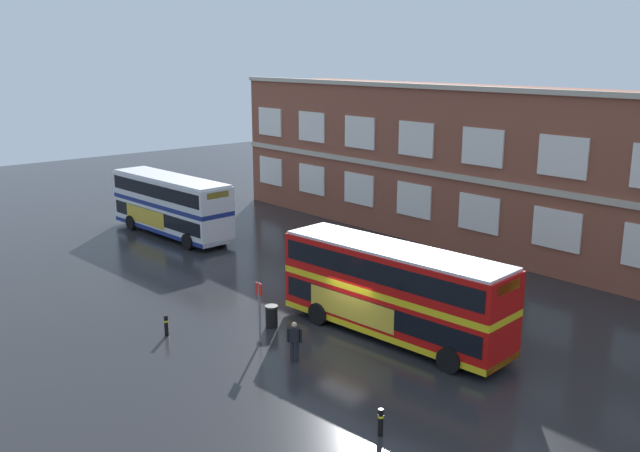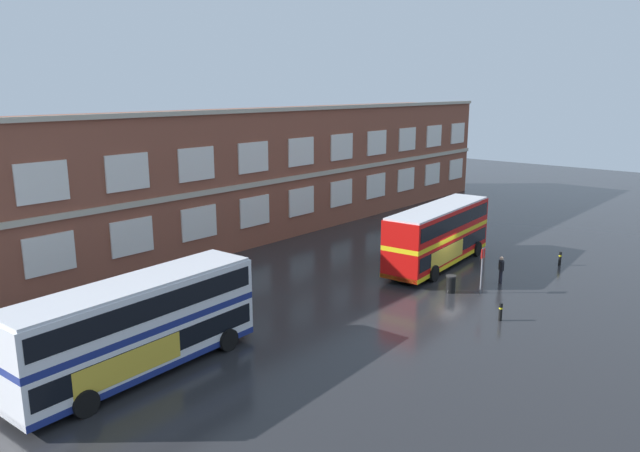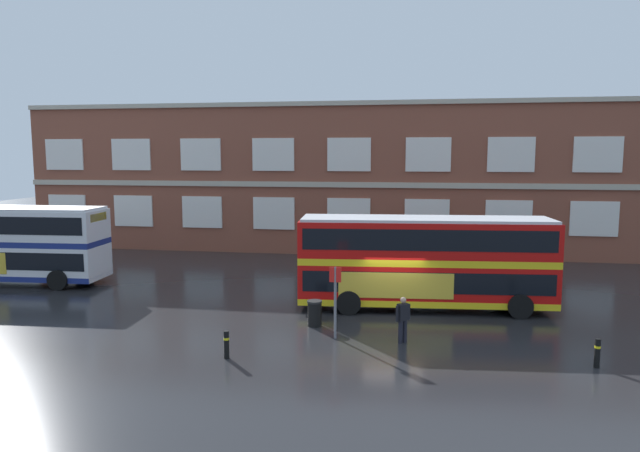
{
  "view_description": "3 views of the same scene",
  "coord_description": "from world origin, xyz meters",
  "px_view_note": "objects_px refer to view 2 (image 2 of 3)",
  "views": [
    {
      "loc": [
        20.67,
        -20.0,
        12.16
      ],
      "look_at": [
        -7.78,
        4.88,
        2.73
      ],
      "focal_mm": 38.89,
      "sensor_mm": 36.0,
      "label": 1
    },
    {
      "loc": [
        -33.52,
        -18.14,
        11.79
      ],
      "look_at": [
        -6.56,
        5.0,
        3.55
      ],
      "focal_mm": 33.61,
      "sensor_mm": 36.0,
      "label": 2
    },
    {
      "loc": [
        0.77,
        -24.01,
        6.8
      ],
      "look_at": [
        -3.51,
        1.69,
        3.54
      ],
      "focal_mm": 32.1,
      "sensor_mm": 36.0,
      "label": 3
    }
  ],
  "objects_px": {
    "double_decker_middle": "(439,235)",
    "bus_stand_flag": "(482,266)",
    "safety_bollard_east": "(501,312)",
    "station_litter_bin": "(451,284)",
    "waiting_passenger": "(501,269)",
    "safety_bollard_west": "(560,258)",
    "double_decker_near": "(137,326)"
  },
  "relations": [
    {
      "from": "double_decker_near",
      "to": "double_decker_middle",
      "type": "relative_size",
      "value": 1.0
    },
    {
      "from": "double_decker_middle",
      "to": "station_litter_bin",
      "type": "height_order",
      "value": "double_decker_middle"
    },
    {
      "from": "double_decker_near",
      "to": "waiting_passenger",
      "type": "distance_m",
      "value": 22.24
    },
    {
      "from": "waiting_passenger",
      "to": "bus_stand_flag",
      "type": "bearing_deg",
      "value": 177.79
    },
    {
      "from": "double_decker_near",
      "to": "station_litter_bin",
      "type": "distance_m",
      "value": 18.48
    },
    {
      "from": "safety_bollard_east",
      "to": "safety_bollard_west",
      "type": "bearing_deg",
      "value": 5.54
    },
    {
      "from": "double_decker_middle",
      "to": "bus_stand_flag",
      "type": "xyz_separation_m",
      "value": [
        -3.32,
        -4.78,
        -0.51
      ]
    },
    {
      "from": "waiting_passenger",
      "to": "double_decker_near",
      "type": "bearing_deg",
      "value": 163.19
    },
    {
      "from": "safety_bollard_west",
      "to": "safety_bollard_east",
      "type": "bearing_deg",
      "value": -174.46
    },
    {
      "from": "safety_bollard_west",
      "to": "safety_bollard_east",
      "type": "distance_m",
      "value": 12.07
    },
    {
      "from": "double_decker_middle",
      "to": "bus_stand_flag",
      "type": "relative_size",
      "value": 4.14
    },
    {
      "from": "waiting_passenger",
      "to": "safety_bollard_west",
      "type": "relative_size",
      "value": 1.79
    },
    {
      "from": "station_litter_bin",
      "to": "safety_bollard_east",
      "type": "height_order",
      "value": "station_litter_bin"
    },
    {
      "from": "bus_stand_flag",
      "to": "safety_bollard_east",
      "type": "bearing_deg",
      "value": -140.7
    },
    {
      "from": "waiting_passenger",
      "to": "bus_stand_flag",
      "type": "distance_m",
      "value": 2.59
    },
    {
      "from": "double_decker_near",
      "to": "safety_bollard_east",
      "type": "bearing_deg",
      "value": -30.27
    },
    {
      "from": "safety_bollard_east",
      "to": "bus_stand_flag",
      "type": "bearing_deg",
      "value": 39.3
    },
    {
      "from": "waiting_passenger",
      "to": "safety_bollard_west",
      "type": "height_order",
      "value": "waiting_passenger"
    },
    {
      "from": "station_litter_bin",
      "to": "double_decker_middle",
      "type": "bearing_deg",
      "value": 37.79
    },
    {
      "from": "bus_stand_flag",
      "to": "safety_bollard_west",
      "type": "height_order",
      "value": "bus_stand_flag"
    },
    {
      "from": "double_decker_near",
      "to": "double_decker_middle",
      "type": "xyz_separation_m",
      "value": [
        22.08,
        -1.54,
        0.0
      ]
    },
    {
      "from": "bus_stand_flag",
      "to": "double_decker_middle",
      "type": "bearing_deg",
      "value": 55.24
    },
    {
      "from": "double_decker_middle",
      "to": "bus_stand_flag",
      "type": "height_order",
      "value": "double_decker_middle"
    },
    {
      "from": "double_decker_middle",
      "to": "safety_bollard_west",
      "type": "xyz_separation_m",
      "value": [
        5.39,
        -6.32,
        -1.66
      ]
    },
    {
      "from": "double_decker_middle",
      "to": "safety_bollard_east",
      "type": "xyz_separation_m",
      "value": [
        -6.62,
        -7.48,
        -1.66
      ]
    },
    {
      "from": "safety_bollard_west",
      "to": "station_litter_bin",
      "type": "bearing_deg",
      "value": 163.15
    },
    {
      "from": "bus_stand_flag",
      "to": "safety_bollard_east",
      "type": "xyz_separation_m",
      "value": [
        -3.3,
        -2.7,
        -1.14
      ]
    },
    {
      "from": "double_decker_middle",
      "to": "safety_bollard_west",
      "type": "bearing_deg",
      "value": -49.51
    },
    {
      "from": "bus_stand_flag",
      "to": "safety_bollard_west",
      "type": "distance_m",
      "value": 8.92
    },
    {
      "from": "station_litter_bin",
      "to": "safety_bollard_east",
      "type": "bearing_deg",
      "value": -118.94
    },
    {
      "from": "station_litter_bin",
      "to": "safety_bollard_west",
      "type": "height_order",
      "value": "station_litter_bin"
    },
    {
      "from": "waiting_passenger",
      "to": "safety_bollard_east",
      "type": "xyz_separation_m",
      "value": [
        -5.79,
        -2.6,
        -0.44
      ]
    }
  ]
}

